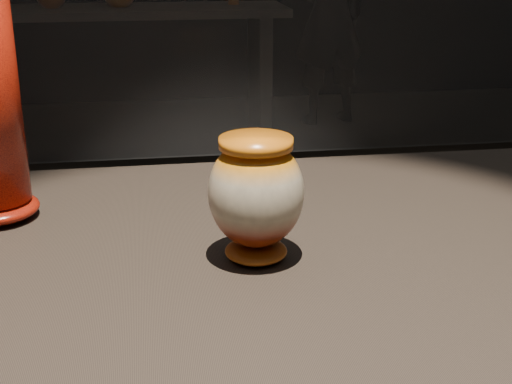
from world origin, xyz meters
TOP-DOWN VIEW (x-y plane):
  - main_vase at (0.03, -0.05)m, footprint 0.16×0.16m
  - back_shelf at (-0.23, 3.59)m, footprint 2.00×0.60m
  - visitor at (1.21, 4.09)m, footprint 0.64×0.49m

SIDE VIEW (x-z plane):
  - back_shelf at x=-0.23m, z-range 0.19..1.09m
  - visitor at x=1.21m, z-range 0.00..1.55m
  - main_vase at x=0.03m, z-range 0.91..1.08m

